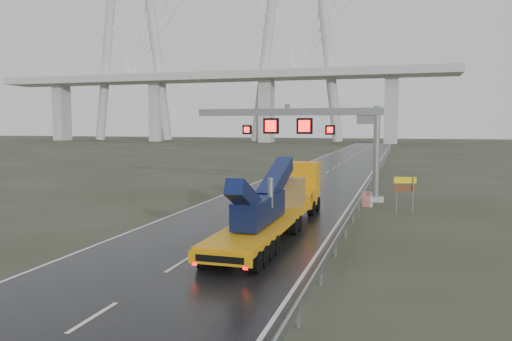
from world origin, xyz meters
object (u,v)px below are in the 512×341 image
(heavy_haul_truck, at_px, (281,200))
(exit_sign_pair, at_px, (405,188))
(striped_barrier, at_px, (367,199))
(sign_gantry, at_px, (314,127))

(heavy_haul_truck, xyz_separation_m, exit_sign_pair, (6.70, 6.58, 0.18))
(exit_sign_pair, bearing_deg, heavy_haul_truck, -147.00)
(exit_sign_pair, relative_size, striped_barrier, 2.27)
(heavy_haul_truck, distance_m, exit_sign_pair, 9.39)
(heavy_haul_truck, bearing_deg, exit_sign_pair, 44.46)
(sign_gantry, xyz_separation_m, striped_barrier, (4.38, -2.80, -5.07))
(striped_barrier, bearing_deg, exit_sign_pair, -17.55)
(sign_gantry, xyz_separation_m, heavy_haul_truck, (0.20, -11.43, -4.08))
(sign_gantry, height_order, exit_sign_pair, sign_gantry)
(sign_gantry, bearing_deg, exit_sign_pair, -35.13)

